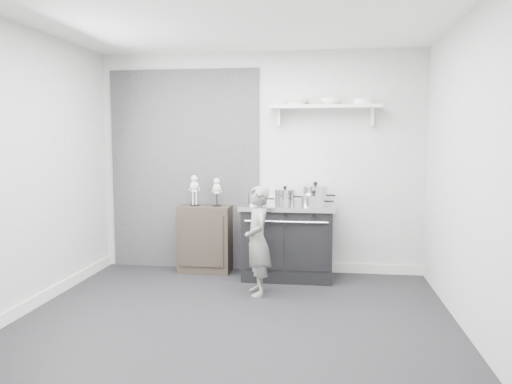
% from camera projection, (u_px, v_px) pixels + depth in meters
% --- Properties ---
extents(ground, '(4.00, 4.00, 0.00)m').
position_uv_depth(ground, '(234.00, 320.00, 4.54)').
color(ground, black).
rests_on(ground, ground).
extents(room_shell, '(4.02, 3.62, 2.71)m').
position_uv_depth(room_shell, '(226.00, 139.00, 4.53)').
color(room_shell, '#ABABA8').
rests_on(room_shell, ground).
extents(wall_shelf, '(1.30, 0.26, 0.24)m').
position_uv_depth(wall_shelf, '(325.00, 108.00, 5.87)').
color(wall_shelf, silver).
rests_on(wall_shelf, room_shell).
extents(stove, '(1.09, 0.68, 0.88)m').
position_uv_depth(stove, '(288.00, 241.00, 5.90)').
color(stove, black).
rests_on(stove, ground).
extents(side_cabinet, '(0.63, 0.37, 0.82)m').
position_uv_depth(side_cabinet, '(205.00, 239.00, 6.17)').
color(side_cabinet, black).
rests_on(side_cabinet, ground).
extents(child, '(0.39, 0.48, 1.15)m').
position_uv_depth(child, '(258.00, 241.00, 5.23)').
color(child, slate).
rests_on(child, ground).
extents(pot_front_left, '(0.32, 0.23, 0.20)m').
position_uv_depth(pot_front_left, '(257.00, 198.00, 5.79)').
color(pot_front_left, silver).
rests_on(pot_front_left, stove).
extents(pot_back_left, '(0.34, 0.25, 0.20)m').
position_uv_depth(pot_back_left, '(285.00, 196.00, 5.99)').
color(pot_back_left, silver).
rests_on(pot_back_left, stove).
extents(pot_back_right, '(0.39, 0.30, 0.26)m').
position_uv_depth(pot_back_right, '(315.00, 194.00, 5.92)').
color(pot_back_right, silver).
rests_on(pot_back_right, stove).
extents(pot_front_right, '(0.37, 0.28, 0.19)m').
position_uv_depth(pot_front_right, '(313.00, 200.00, 5.65)').
color(pot_front_right, silver).
rests_on(pot_front_right, stove).
extents(skeleton_full, '(0.12, 0.08, 0.43)m').
position_uv_depth(skeleton_full, '(194.00, 188.00, 6.12)').
color(skeleton_full, beige).
rests_on(skeleton_full, side_cabinet).
extents(skeleton_torso, '(0.11, 0.07, 0.39)m').
position_uv_depth(skeleton_torso, '(217.00, 190.00, 6.08)').
color(skeleton_torso, beige).
rests_on(skeleton_torso, side_cabinet).
extents(bowl_large, '(0.30, 0.30, 0.07)m').
position_uv_depth(bowl_large, '(296.00, 102.00, 5.91)').
color(bowl_large, white).
rests_on(bowl_large, wall_shelf).
extents(bowl_small, '(0.23, 0.23, 0.07)m').
position_uv_depth(bowl_small, '(330.00, 102.00, 5.85)').
color(bowl_small, white).
rests_on(bowl_small, wall_shelf).
extents(plate_stack, '(0.25, 0.25, 0.06)m').
position_uv_depth(plate_stack, '(363.00, 102.00, 5.80)').
color(plate_stack, silver).
rests_on(plate_stack, wall_shelf).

